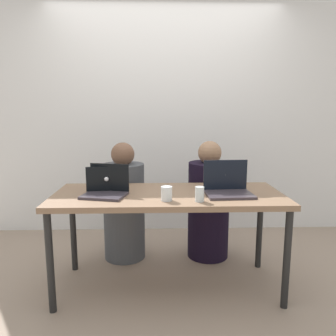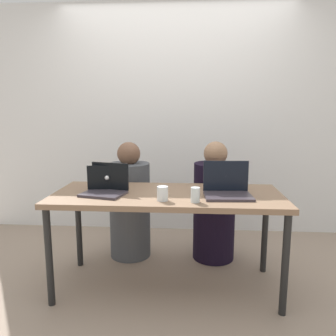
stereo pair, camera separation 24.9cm
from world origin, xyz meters
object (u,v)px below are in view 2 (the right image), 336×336
Objects in this scene: laptop_front_left at (106,187)px; water_glass_center at (163,194)px; person_on_left at (130,206)px; laptop_front_right at (227,189)px; person_on_right at (214,207)px; laptop_back_left at (108,184)px; water_glass_right at (195,196)px.

laptop_front_left is 0.47m from water_glass_center.
person_on_left is 1.07m from laptop_front_right.
person_on_right reaches higher than laptop_front_left.
laptop_front_left reaches higher than laptop_back_left.
laptop_front_left is at bearing 164.62° from water_glass_right.
laptop_front_left is at bearing 90.34° from person_on_left.
laptop_front_left reaches higher than water_glass_right.
laptop_front_right is at bearing 81.71° from person_on_right.
laptop_front_right is 0.30m from water_glass_right.
person_on_left is 0.90m from water_glass_center.
laptop_front_left reaches higher than water_glass_center.
person_on_right reaches higher than laptop_front_right.
person_on_right is 11.02× the size of water_glass_center.
water_glass_right is at bearing -6.63° from water_glass_center.
laptop_front_right is 1.00× the size of laptop_front_left.
person_on_right reaches higher than person_on_left.
laptop_front_left is (-0.06, -0.60, 0.32)m from person_on_left.
person_on_right is at bearing 91.28° from laptop_front_right.
person_on_left is 1.04m from water_glass_right.
laptop_front_right is (0.05, -0.59, 0.32)m from person_on_right.
person_on_right is 1.09m from laptop_front_left.
person_on_right is at bearing 48.59° from laptop_front_left.
laptop_back_left is 3.25× the size of water_glass_center.
person_on_left is 0.79m from person_on_right.
laptop_back_left is at bearing 168.62° from laptop_front_right.
water_glass_right is at bearing 147.42° from laptop_back_left.
person_on_left reaches higher than water_glass_right.
laptop_back_left reaches higher than water_glass_right.
laptop_back_left is 0.14m from laptop_front_left.
person_on_right is 3.15× the size of laptop_front_right.
laptop_front_left is at bearing 22.42° from person_on_right.
laptop_front_left is 3.48× the size of water_glass_center.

